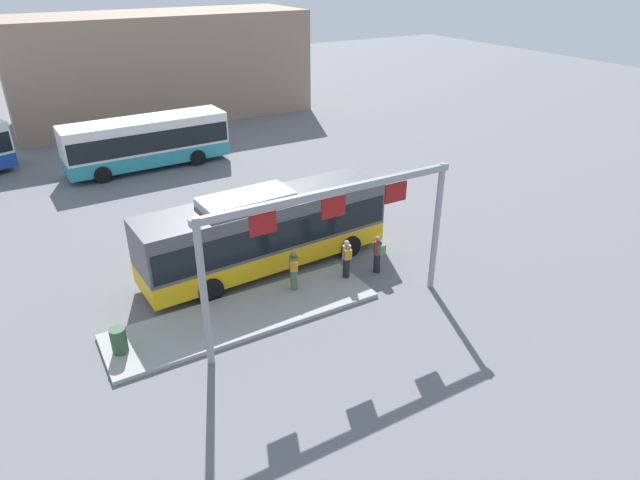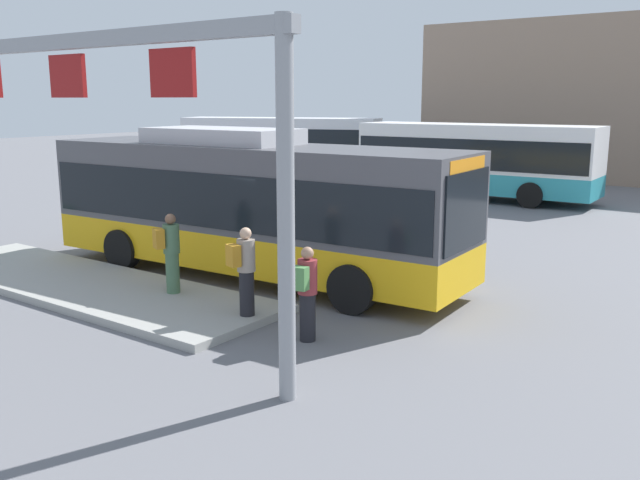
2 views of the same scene
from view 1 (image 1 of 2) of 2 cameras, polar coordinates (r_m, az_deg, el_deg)
The scene contains 10 objects.
ground_plane at distance 23.85m, azimuth -5.44°, elevation -2.70°, with size 120.00×120.00×0.00m, color slate.
platform_curb at distance 20.70m, azimuth -7.76°, elevation -7.66°, with size 10.00×2.80×0.16m, color #9E9E99.
bus_main at distance 23.00m, azimuth -5.65°, elevation 1.22°, with size 10.71×3.07×3.46m.
bus_background_left at distance 36.32m, azimuth -17.45°, elevation 9.81°, with size 9.93×2.93×3.10m.
person_boarding at distance 22.21m, azimuth 2.76°, elevation -1.87°, with size 0.46×0.59×1.67m.
person_waiting_near at distance 22.99m, azimuth 5.99°, elevation -1.39°, with size 0.38×0.55×1.67m.
person_waiting_mid at distance 21.39m, azimuth -2.71°, elevation -3.09°, with size 0.50×0.60×1.67m.
platform_sign_gantry at distance 18.46m, azimuth 1.36°, elevation 1.33°, with size 9.66×0.24×5.20m.
station_building at distance 48.34m, azimuth -16.01°, elevation 16.83°, with size 23.02×8.00×8.09m, color gray.
trash_bin at distance 19.55m, azimuth -20.02°, elevation -9.71°, with size 0.52×0.52×0.90m, color #2D5133.
Camera 1 is at (-8.46, -18.94, 11.76)m, focal length 31.05 mm.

